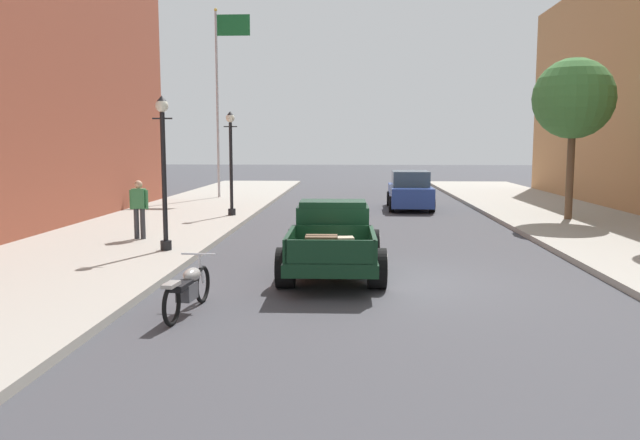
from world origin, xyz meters
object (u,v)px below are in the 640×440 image
motorcycle_parked (188,288)px  pedestrian_sidewalk_left (139,206)px  hotrod_truck_dark_green (333,238)px  flagpole (222,83)px  street_tree_second (574,99)px  street_lamp_near (164,161)px  car_background_blue (410,191)px  street_lamp_far (231,155)px

motorcycle_parked → pedestrian_sidewalk_left: size_ratio=1.28×
hotrod_truck_dark_green → flagpole: (-6.04, 17.36, 5.02)m
flagpole → street_tree_second: (14.13, -8.35, -1.41)m
street_lamp_near → car_background_blue: bearing=58.7°
hotrod_truck_dark_green → street_tree_second: street_tree_second is taller
pedestrian_sidewalk_left → flagpole: flagpole is taller
flagpole → street_lamp_near: bearing=-83.5°
pedestrian_sidewalk_left → street_lamp_near: size_ratio=0.43×
street_lamp_near → street_tree_second: street_tree_second is taller
street_lamp_far → pedestrian_sidewalk_left: bearing=-103.6°
motorcycle_parked → street_lamp_near: bearing=110.3°
pedestrian_sidewalk_left → street_lamp_far: bearing=76.4°
pedestrian_sidewalk_left → flagpole: size_ratio=0.18×
car_background_blue → street_lamp_far: street_lamp_far is taller
car_background_blue → street_lamp_near: size_ratio=1.13×
car_background_blue → flagpole: bearing=156.7°
hotrod_truck_dark_green → pedestrian_sidewalk_left: (-5.57, 3.56, 0.33)m
pedestrian_sidewalk_left → flagpole: 14.58m
street_lamp_near → street_tree_second: 14.47m
motorcycle_parked → flagpole: size_ratio=0.23×
car_background_blue → street_lamp_near: street_lamp_near is taller
pedestrian_sidewalk_left → street_lamp_far: (1.45, 5.99, 1.30)m
pedestrian_sidewalk_left → street_lamp_near: (1.29, -1.81, 1.30)m
pedestrian_sidewalk_left → car_background_blue: bearing=49.7°
pedestrian_sidewalk_left → street_tree_second: bearing=21.8°
motorcycle_parked → street_lamp_far: 13.41m
motorcycle_parked → street_tree_second: 16.79m
hotrod_truck_dark_green → motorcycle_parked: size_ratio=2.35×
flagpole → street_tree_second: flagpole is taller
car_background_blue → street_lamp_far: bearing=-150.4°
car_background_blue → street_tree_second: 7.78m
pedestrian_sidewalk_left → street_lamp_far: 6.30m
motorcycle_parked → pedestrian_sidewalk_left: bearing=114.6°
street_lamp_near → flagpole: size_ratio=0.42×
car_background_blue → street_tree_second: (5.22, -4.51, 3.59)m
car_background_blue → pedestrian_sidewalk_left: bearing=-130.3°
street_lamp_near → street_lamp_far: same height
pedestrian_sidewalk_left → motorcycle_parked: bearing=-65.4°
car_background_blue → pedestrian_sidewalk_left: 13.06m
motorcycle_parked → street_tree_second: size_ratio=0.38×
pedestrian_sidewalk_left → street_lamp_near: bearing=-54.5°
hotrod_truck_dark_green → street_lamp_near: street_lamp_near is taller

